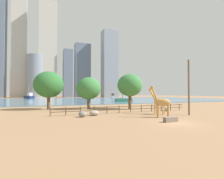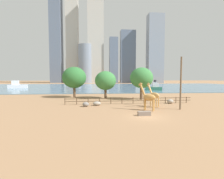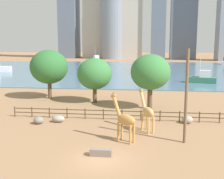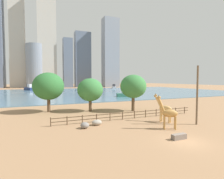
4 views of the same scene
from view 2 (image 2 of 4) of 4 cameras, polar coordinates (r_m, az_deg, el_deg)
ground_plane at (r=103.36m, az=-1.47°, el=0.97°), size 400.00×400.00×0.00m
harbor_water at (r=100.37m, az=-1.36°, el=0.94°), size 180.00×86.00×0.20m
giraffe_tall at (r=32.77m, az=13.56°, el=-1.81°), size 1.92×3.00×4.49m
giraffe_companion at (r=28.89m, az=11.78°, el=-2.48°), size 2.76×2.06×4.64m
utility_pole at (r=31.17m, az=21.55°, el=1.89°), size 0.28×0.28×8.78m
boulder_near_fence at (r=32.63m, az=-8.58°, el=-4.79°), size 1.18×1.14×0.86m
boulder_by_pole at (r=37.98m, az=18.51°, el=-3.68°), size 1.27×1.20×0.90m
boulder_small at (r=33.53m, az=-4.96°, el=-4.57°), size 1.50×1.08×0.81m
feeding_trough at (r=25.20m, az=10.47°, el=-7.70°), size 1.80×0.60×0.60m
enclosure_fence at (r=35.92m, az=5.49°, el=-3.42°), size 26.12×0.14×1.30m
tree_left_large at (r=47.55m, az=-12.23°, el=3.83°), size 6.29×6.29×8.19m
tree_center_broad at (r=42.84m, az=9.61°, el=3.74°), size 5.55×5.55×7.78m
tree_right_tall at (r=44.78m, az=-2.14°, el=2.91°), size 5.40×5.40×7.00m
boat_ferry at (r=72.64m, az=13.51°, el=0.55°), size 7.01×3.77×5.99m
boat_sailboat at (r=131.71m, az=-10.88°, el=2.19°), size 6.62×9.00×7.68m
boat_tug at (r=96.46m, az=-28.52°, el=1.15°), size 8.79×4.44×3.69m
boat_barge at (r=136.54m, az=13.86°, el=2.14°), size 4.95×8.05×3.33m
skyline_tower_needle at (r=170.84m, az=0.52°, el=9.46°), size 8.03×8.11×43.55m
skyline_block_central at (r=175.63m, az=-8.34°, el=8.24°), size 16.08×16.08×37.29m
skyline_tower_glass at (r=193.91m, az=-17.74°, el=16.77°), size 10.92×15.60×98.02m
skyline_block_left at (r=192.12m, az=-12.89°, el=18.65°), size 12.37×11.11×108.90m
skyline_block_right at (r=174.92m, az=13.85°, el=12.65°), size 14.69×10.06×64.35m
skyline_tower_short at (r=177.63m, az=5.15°, el=10.52°), size 14.58×8.76×51.46m
skyline_block_wide at (r=180.29m, az=-5.35°, el=16.07°), size 15.38×15.20×86.56m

